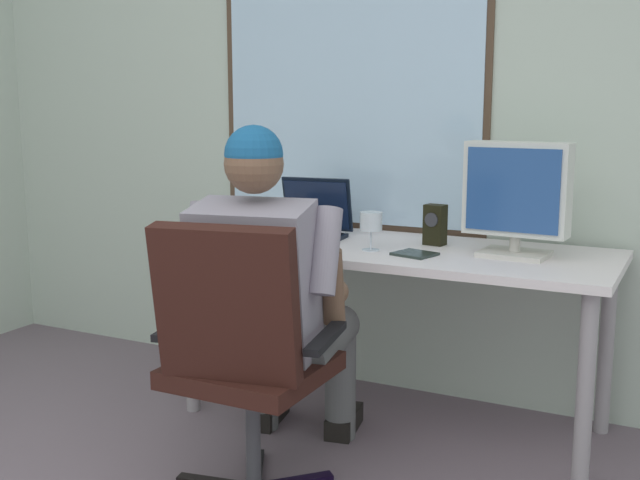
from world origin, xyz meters
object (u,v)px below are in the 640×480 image
Objects in this scene: laptop at (310,222)px; crt_monitor at (517,193)px; wine_glass at (371,223)px; cd_case at (415,254)px; desk_speaker at (435,225)px; office_chair at (240,347)px; desk at (393,268)px; person_seated at (271,297)px.

crt_monitor is at bearing -2.03° from laptop.
cd_case is (0.18, -0.01, -0.10)m from wine_glass.
office_chair is at bearing -107.70° from desk_speaker.
laptop is 1.97× the size of cd_case.
desk is at bearing 136.08° from cd_case.
desk is at bearing -178.33° from crt_monitor.
cd_case is (0.35, 0.46, 0.10)m from person_seated.
wine_glass is 0.29m from desk_speaker.
desk is 10.07× the size of cd_case.
desk_speaker is 0.25m from cd_case.
office_chair is at bearing -80.85° from person_seated.
desk_speaker is at bearing 164.81° from crt_monitor.
office_chair is 6.31× the size of wine_glass.
laptop is 0.53m from desk_speaker.
laptop is at bearing 177.97° from crt_monitor.
office_chair is (-0.17, -0.86, -0.11)m from desk.
desk is at bearing -142.11° from desk_speaker.
desk_speaker is at bearing 6.57° from laptop.
office_chair reaches higher than cd_case.
person_seated is at bearing 99.15° from office_chair.
crt_monitor is at bearing 14.54° from wine_glass.
wine_glass is (0.13, 0.74, 0.30)m from office_chair.
office_chair is 0.28m from person_seated.
person_seated is at bearing -116.49° from desk_speaker.
office_chair is at bearing -126.53° from crt_monitor.
cd_case is (0.14, -0.13, 0.09)m from desk.
person_seated is at bearing -109.59° from wine_glass.
crt_monitor is 0.55m from wine_glass.
crt_monitor is at bearing 41.55° from person_seated.
desk is 0.42m from laptop.
person_seated is 2.90× the size of crt_monitor.
person_seated is at bearing -138.45° from crt_monitor.
office_chair is 0.96m from laptop.
laptop is at bearing -173.43° from desk_speaker.
desk_speaker is at bearing 90.70° from cd_case.
person_seated reaches higher than wine_glass.
cd_case is at bearing -43.92° from desk.
wine_glass is 0.88× the size of cd_case.
person_seated is at bearing -74.25° from laptop.
desk is 5.10× the size of laptop.
crt_monitor is at bearing -15.19° from desk_speaker.
laptop is 0.56m from cd_case.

